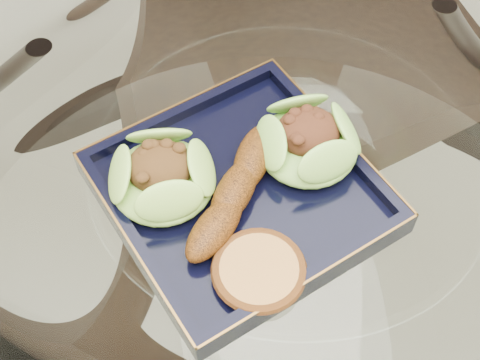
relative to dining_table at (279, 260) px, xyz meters
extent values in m
cylinder|color=white|center=(0.00, 0.00, 0.16)|extent=(1.10, 1.10, 0.01)
torus|color=black|center=(0.00, 0.00, 0.16)|extent=(1.13, 1.13, 0.02)
cylinder|color=black|center=(0.28, 0.28, -0.22)|extent=(0.04, 0.04, 0.75)
cylinder|color=black|center=(-0.28, 0.28, -0.22)|extent=(0.04, 0.04, 0.75)
cube|color=black|center=(0.11, 0.41, -0.18)|extent=(0.40, 0.40, 0.04)
cylinder|color=black|center=(-0.04, 0.24, -0.40)|extent=(0.03, 0.03, 0.40)
cylinder|color=black|center=(0.28, 0.26, -0.40)|extent=(0.03, 0.03, 0.40)
cylinder|color=black|center=(-0.06, 0.56, -0.40)|extent=(0.03, 0.03, 0.40)
cylinder|color=black|center=(0.27, 0.58, -0.40)|extent=(0.03, 0.03, 0.40)
cube|color=black|center=(-0.05, 0.00, 0.17)|extent=(0.36, 0.36, 0.02)
ellipsoid|color=#72AC32|center=(-0.13, 0.01, 0.20)|extent=(0.15, 0.15, 0.04)
ellipsoid|color=#4E8F29|center=(0.03, 0.03, 0.20)|extent=(0.14, 0.14, 0.04)
ellipsoid|color=#6C360B|center=(-0.06, -0.02, 0.20)|extent=(0.13, 0.17, 0.03)
cylinder|color=#C68E42|center=(-0.05, -0.11, 0.19)|extent=(0.10, 0.10, 0.02)
camera|label=1|loc=(-0.11, -0.40, 0.79)|focal=50.00mm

